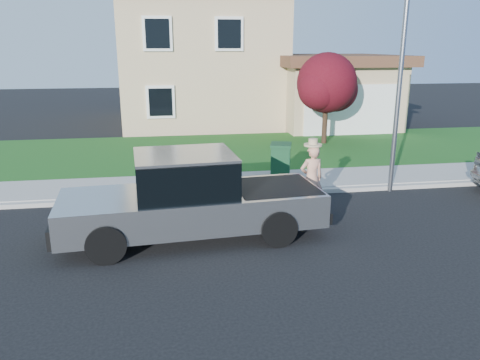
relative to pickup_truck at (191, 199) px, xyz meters
The scene contains 10 objects.
ground 1.78m from the pickup_truck, ahead, with size 80.00×80.00×0.00m, color black.
curb 3.76m from the pickup_truck, 46.52° to the left, with size 40.00×0.20×0.12m, color gray.
sidewalk 4.60m from the pickup_truck, 56.14° to the left, with size 40.00×2.00×0.15m, color gray.
lawn 8.68m from the pickup_truck, 73.02° to the left, with size 40.00×7.00×0.10m, color #17501B.
house 16.55m from the pickup_truck, 80.04° to the left, with size 14.00×11.30×6.85m.
pickup_truck is the anchor object (origin of this frame).
woman 3.38m from the pickup_truck, 22.38° to the left, with size 0.67×0.48×1.87m.
ornamental_tree 11.10m from the pickup_truck, 55.77° to the left, with size 2.73×2.46×3.75m.
trash_bin 5.07m from the pickup_truck, 53.56° to the left, with size 0.81×0.88×1.03m.
street_lamp 6.81m from the pickup_truck, 22.48° to the left, with size 0.29×0.73×5.65m.
Camera 1 is at (-1.99, -9.46, 4.09)m, focal length 35.00 mm.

